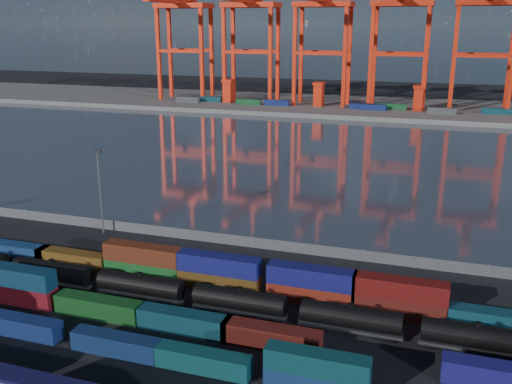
% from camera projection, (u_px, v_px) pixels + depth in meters
% --- Properties ---
extents(ground, '(700.00, 700.00, 0.00)m').
position_uv_depth(ground, '(188.00, 320.00, 78.43)').
color(ground, black).
rests_on(ground, ground).
extents(harbor_water, '(700.00, 700.00, 0.00)m').
position_uv_depth(harbor_water, '(333.00, 157.00, 174.06)').
color(harbor_water, '#333C49').
rests_on(harbor_water, ground).
extents(far_quay, '(700.00, 70.00, 2.00)m').
position_uv_depth(far_quay, '(375.00, 108.00, 269.41)').
color(far_quay, '#514F4C').
rests_on(far_quay, ground).
extents(container_row_south, '(139.35, 2.36, 5.03)m').
position_uv_depth(container_row_south, '(120.00, 342.00, 69.95)').
color(container_row_south, '#3D4042').
rests_on(container_row_south, ground).
extents(container_row_mid, '(142.10, 2.60, 5.54)m').
position_uv_depth(container_row_mid, '(214.00, 322.00, 73.83)').
color(container_row_mid, '#3D4042').
rests_on(container_row_mid, ground).
extents(container_row_north, '(141.56, 2.63, 5.60)m').
position_uv_depth(container_row_north, '(341.00, 292.00, 81.35)').
color(container_row_north, navy).
rests_on(container_row_north, ground).
extents(tanker_string, '(122.23, 2.95, 4.22)m').
position_uv_depth(tanker_string, '(294.00, 309.00, 77.02)').
color(tanker_string, black).
rests_on(tanker_string, ground).
extents(waterfront_fence, '(160.12, 0.12, 2.20)m').
position_uv_depth(waterfront_fence, '(253.00, 242.00, 103.64)').
color(waterfront_fence, '#595B5E').
rests_on(waterfront_fence, ground).
extents(yard_light_mast, '(1.60, 0.40, 16.60)m').
position_uv_depth(yard_light_mast, '(100.00, 187.00, 108.45)').
color(yard_light_mast, slate).
rests_on(yard_light_mast, ground).
extents(gantry_cranes, '(201.45, 50.78, 68.76)m').
position_uv_depth(gantry_cranes, '(361.00, 17.00, 253.75)').
color(gantry_cranes, red).
rests_on(gantry_cranes, ground).
extents(quay_containers, '(172.58, 10.99, 2.60)m').
position_uv_depth(quay_containers, '(347.00, 106.00, 258.81)').
color(quay_containers, navy).
rests_on(quay_containers, far_quay).
extents(straddle_carriers, '(140.00, 7.00, 11.10)m').
position_uv_depth(straddle_carriers, '(367.00, 95.00, 259.12)').
color(straddle_carriers, red).
rests_on(straddle_carriers, far_quay).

